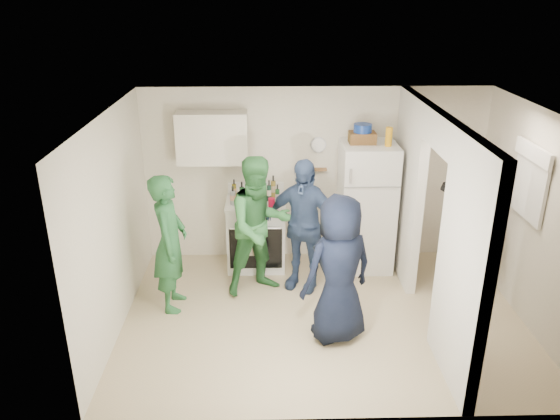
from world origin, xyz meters
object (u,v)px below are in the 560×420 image
at_px(person_navy, 339,270).
at_px(person_green_left, 170,243).
at_px(yellow_cup_stack_top, 389,137).
at_px(person_denim, 303,225).
at_px(wicker_basket, 362,138).
at_px(person_green_center, 260,226).
at_px(stove, 256,234).
at_px(person_nook, 459,235).
at_px(blue_bowl, 363,128).
at_px(fridge, 366,207).

bearing_deg(person_navy, person_green_left, -44.08).
xyz_separation_m(yellow_cup_stack_top, person_denim, (-1.14, -0.48, -1.04)).
bearing_deg(person_navy, wicker_basket, -129.68).
bearing_deg(person_green_center, person_denim, -14.82).
height_order(stove, person_denim, person_denim).
distance_m(stove, person_nook, 2.74).
bearing_deg(person_denim, blue_bowl, 63.86).
bearing_deg(stove, person_denim, -44.66).
height_order(person_green_center, person_nook, person_green_center).
xyz_separation_m(wicker_basket, person_green_center, (-1.37, -0.72, -0.96)).
bearing_deg(fridge, person_nook, -36.81).
xyz_separation_m(person_denim, person_navy, (0.32, -1.16, -0.03)).
bearing_deg(fridge, person_denim, -147.78).
bearing_deg(blue_bowl, person_nook, -36.01).
relative_size(wicker_basket, person_nook, 0.21).
relative_size(person_green_center, person_denim, 1.03).
height_order(stove, fridge, fridge).
bearing_deg(stove, person_nook, -17.58).
bearing_deg(fridge, blue_bowl, 153.43).
bearing_deg(person_navy, person_denim, -98.64).
xyz_separation_m(person_green_left, person_green_center, (1.08, 0.36, 0.05)).
bearing_deg(person_green_left, person_navy, -108.88).
height_order(blue_bowl, person_green_center, blue_bowl).
bearing_deg(person_denim, person_green_center, -144.16).
height_order(wicker_basket, person_green_left, wicker_basket).
xyz_separation_m(stove, person_navy, (0.94, -1.77, 0.37)).
relative_size(wicker_basket, person_green_center, 0.19).
bearing_deg(stove, wicker_basket, 0.80).
height_order(person_denim, person_nook, person_denim).
distance_m(fridge, person_green_left, 2.75).
relative_size(stove, person_denim, 0.55).
distance_m(stove, person_green_left, 1.52).
bearing_deg(person_navy, person_green_center, -74.88).
xyz_separation_m(yellow_cup_stack_top, person_green_left, (-2.77, -0.93, -1.06)).
bearing_deg(blue_bowl, yellow_cup_stack_top, -25.11).
bearing_deg(person_nook, person_navy, -58.19).
height_order(person_green_left, person_nook, person_green_left).
distance_m(wicker_basket, person_navy, 2.11).
relative_size(person_navy, person_nook, 1.04).
distance_m(yellow_cup_stack_top, person_navy, 2.12).
height_order(person_green_left, person_denim, person_denim).
bearing_deg(yellow_cup_stack_top, person_green_left, -161.45).
height_order(person_navy, person_nook, person_navy).
height_order(fridge, blue_bowl, blue_bowl).
relative_size(fridge, person_nook, 1.08).
bearing_deg(person_navy, stove, -86.24).
xyz_separation_m(person_green_left, person_denim, (1.63, 0.45, 0.02)).
relative_size(fridge, person_navy, 1.05).
relative_size(wicker_basket, person_green_left, 0.20).
bearing_deg(fridge, person_green_center, -155.45).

